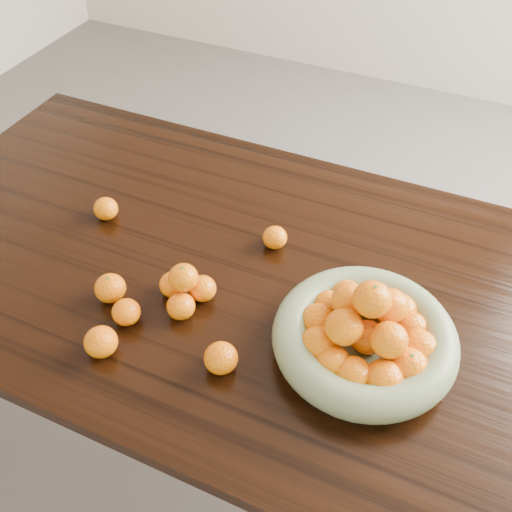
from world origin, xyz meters
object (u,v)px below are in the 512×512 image
at_px(loose_orange_0, 110,288).
at_px(dining_table, 264,300).
at_px(orange_pyramid, 185,289).
at_px(fruit_bowl, 365,336).

bearing_deg(loose_orange_0, dining_table, 35.26).
xyz_separation_m(dining_table, orange_pyramid, (-0.13, -0.15, 0.13)).
distance_m(dining_table, fruit_bowl, 0.33).
relative_size(dining_table, orange_pyramid, 15.40).
relative_size(orange_pyramid, loose_orange_0, 1.83).
xyz_separation_m(dining_table, fruit_bowl, (0.27, -0.11, 0.14)).
height_order(fruit_bowl, orange_pyramid, fruit_bowl).
relative_size(fruit_bowl, orange_pyramid, 2.94).
xyz_separation_m(dining_table, loose_orange_0, (-0.29, -0.20, 0.12)).
bearing_deg(loose_orange_0, fruit_bowl, 9.22).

